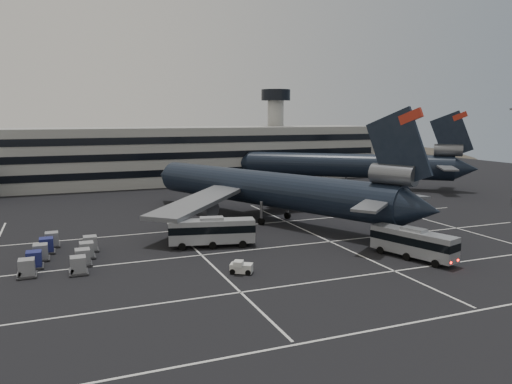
# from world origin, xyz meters

# --- Properties ---
(ground) EXTENTS (260.00, 260.00, 0.00)m
(ground) POSITION_xyz_m (0.00, 0.00, 0.00)
(ground) COLOR black
(ground) RESTS_ON ground
(lane_markings) EXTENTS (90.00, 55.62, 0.01)m
(lane_markings) POSITION_xyz_m (0.95, 0.72, 0.01)
(lane_markings) COLOR silver
(lane_markings) RESTS_ON ground
(terminal) EXTENTS (125.00, 26.00, 24.00)m
(terminal) POSITION_xyz_m (-2.95, 71.14, 6.93)
(terminal) COLOR gray
(terminal) RESTS_ON ground
(hills) EXTENTS (352.00, 180.00, 44.00)m
(hills) POSITION_xyz_m (17.99, 170.00, -12.07)
(hills) COLOR #38332B
(hills) RESTS_ON ground
(trijet_main) EXTENTS (43.28, 54.29, 18.08)m
(trijet_main) POSITION_xyz_m (9.59, 19.82, 5.25)
(trijet_main) COLOR black
(trijet_main) RESTS_ON ground
(trijet_far) EXTENTS (48.22, 41.02, 18.08)m
(trijet_far) POSITION_xyz_m (42.62, 47.55, 5.43)
(trijet_far) COLOR black
(trijet_far) RESTS_ON ground
(bus_near) EXTENTS (5.68, 10.89, 3.76)m
(bus_near) POSITION_xyz_m (17.00, -6.80, 2.06)
(bus_near) COLOR #979A9E
(bus_near) RESTS_ON ground
(bus_far) EXTENTS (11.43, 4.93, 3.93)m
(bus_far) POSITION_xyz_m (-3.63, 7.40, 2.15)
(bus_far) COLOR #979A9E
(bus_far) RESTS_ON ground
(tug_b) EXTENTS (2.72, 2.44, 1.51)m
(tug_b) POSITION_xyz_m (-3.81, -4.50, 0.67)
(tug_b) COLOR silver
(tug_b) RESTS_ON ground
(uld_cluster) EXTENTS (9.29, 15.88, 1.92)m
(uld_cluster) POSITION_xyz_m (-22.06, 7.86, 0.94)
(uld_cluster) COLOR #2D2D30
(uld_cluster) RESTS_ON ground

